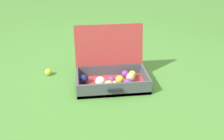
# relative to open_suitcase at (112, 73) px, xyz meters

# --- Properties ---
(ground_plane) EXTENTS (16.00, 16.00, 0.00)m
(ground_plane) POSITION_rel_open_suitcase_xyz_m (-0.09, -0.09, -0.10)
(ground_plane) COLOR #4C8C38
(open_suitcase) EXTENTS (0.58, 0.44, 0.46)m
(open_suitcase) POSITION_rel_open_suitcase_xyz_m (0.00, 0.00, 0.00)
(open_suitcase) COLOR #B23838
(open_suitcase) RESTS_ON ground
(stray_ball_on_grass) EXTENTS (0.06, 0.06, 0.06)m
(stray_ball_on_grass) POSITION_rel_open_suitcase_xyz_m (-0.54, 0.23, -0.07)
(stray_ball_on_grass) COLOR #CCDB38
(stray_ball_on_grass) RESTS_ON ground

